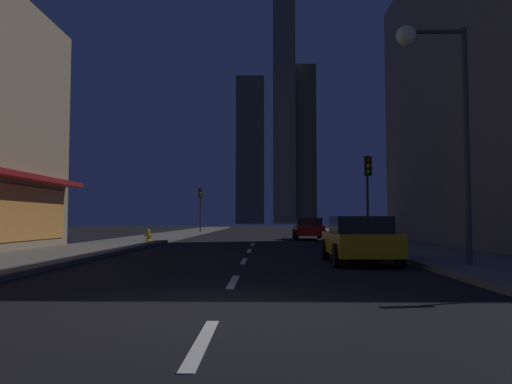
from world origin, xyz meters
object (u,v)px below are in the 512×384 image
at_px(car_parked_near, 359,239).
at_px(traffic_light_near_right, 368,180).
at_px(car_parked_far, 308,228).
at_px(street_lamp_right, 435,85).
at_px(traffic_light_far_left, 200,200).
at_px(fire_hydrant_far_left, 148,235).

distance_m(car_parked_near, traffic_light_near_right, 8.26).
relative_size(car_parked_far, street_lamp_right, 0.64).
bearing_deg(traffic_light_far_left, fire_hydrant_far_left, -91.23).
bearing_deg(traffic_light_near_right, traffic_light_far_left, 115.43).
bearing_deg(car_parked_far, fire_hydrant_far_left, -148.65).
height_order(car_parked_near, traffic_light_near_right, traffic_light_near_right).
bearing_deg(car_parked_far, traffic_light_far_left, 125.22).
xyz_separation_m(car_parked_near, fire_hydrant_far_left, (-9.50, 12.12, -0.29)).
distance_m(fire_hydrant_far_left, traffic_light_far_left, 18.88).
xyz_separation_m(car_parked_near, traffic_light_far_left, (-9.10, 30.79, 2.45)).
relative_size(car_parked_far, traffic_light_far_left, 1.01).
height_order(fire_hydrant_far_left, traffic_light_near_right, traffic_light_near_right).
height_order(car_parked_near, fire_hydrant_far_left, car_parked_near).
bearing_deg(street_lamp_right, traffic_light_far_left, 108.42).
bearing_deg(traffic_light_far_left, car_parked_near, -73.54).
relative_size(car_parked_far, traffic_light_near_right, 1.01).
relative_size(car_parked_near, street_lamp_right, 0.64).
relative_size(fire_hydrant_far_left, street_lamp_right, 0.10).
bearing_deg(fire_hydrant_far_left, street_lamp_right, -51.12).
bearing_deg(fire_hydrant_far_left, traffic_light_far_left, 88.77).
distance_m(car_parked_far, traffic_light_near_right, 10.71).
bearing_deg(car_parked_far, car_parked_near, -90.00).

